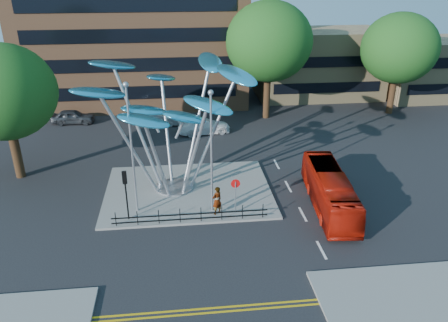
{
  "coord_description": "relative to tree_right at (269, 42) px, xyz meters",
  "views": [
    {
      "loc": [
        -1.52,
        -22.32,
        15.36
      ],
      "look_at": [
        1.41,
        4.0,
        3.27
      ],
      "focal_mm": 35.0,
      "sensor_mm": 36.0,
      "label": 1
    }
  ],
  "objects": [
    {
      "name": "traffic_light_island",
      "position": [
        -13.0,
        -19.5,
        -5.42
      ],
      "size": [
        0.28,
        0.18,
        3.42
      ],
      "color": "black",
      "rests_on": "traffic_island"
    },
    {
      "name": "street_lamp_left",
      "position": [
        -12.5,
        -18.5,
        -2.68
      ],
      "size": [
        0.36,
        0.36,
        8.8
      ],
      "color": "#9EA0A5",
      "rests_on": "traffic_island"
    },
    {
      "name": "low_building_near",
      "position": [
        8.0,
        8.0,
        -4.04
      ],
      "size": [
        15.0,
        8.0,
        8.0
      ],
      "primitive_type": "cube",
      "color": "tan",
      "rests_on": "ground"
    },
    {
      "name": "street_lamp_right",
      "position": [
        -7.5,
        -19.0,
        -2.94
      ],
      "size": [
        0.36,
        0.36,
        8.3
      ],
      "color": "#9EA0A5",
      "rests_on": "traffic_island"
    },
    {
      "name": "parked_car_left",
      "position": [
        -20.38,
        0.3,
        -7.3
      ],
      "size": [
        4.36,
        1.82,
        1.47
      ],
      "primitive_type": "imported",
      "rotation": [
        0.0,
        0.0,
        1.55
      ],
      "color": "#3C3F44",
      "rests_on": "ground"
    },
    {
      "name": "red_bus",
      "position": [
        0.5,
        -19.15,
        -6.77
      ],
      "size": [
        2.98,
        9.24,
        2.53
      ],
      "primitive_type": "imported",
      "rotation": [
        0.0,
        0.0,
        -0.1
      ],
      "color": "#A51407",
      "rests_on": "ground"
    },
    {
      "name": "no_entry_sign_island",
      "position": [
        -6.0,
        -19.48,
        -6.22
      ],
      "size": [
        0.6,
        0.1,
        2.45
      ],
      "color": "#9EA0A5",
      "rests_on": "traffic_island"
    },
    {
      "name": "leaf_sculpture",
      "position": [
        -10.07,
        -15.32,
        -1.16
      ],
      "size": [
        12.72,
        9.54,
        9.51
      ],
      "color": "#9EA0A5",
      "rests_on": "traffic_island"
    },
    {
      "name": "tree_left",
      "position": [
        -22.0,
        -12.0,
        -1.24
      ],
      "size": [
        7.6,
        7.6,
        10.32
      ],
      "color": "black",
      "rests_on": "ground"
    },
    {
      "name": "traffic_island",
      "position": [
        -9.0,
        -16.0,
        -7.96
      ],
      "size": [
        12.0,
        9.0,
        0.15
      ],
      "primitive_type": "cube",
      "color": "slate",
      "rests_on": "ground"
    },
    {
      "name": "double_yellow_near",
      "position": [
        -8.0,
        -28.0,
        -8.03
      ],
      "size": [
        40.0,
        0.12,
        0.01
      ],
      "primitive_type": "cube",
      "color": "gold",
      "rests_on": "ground"
    },
    {
      "name": "ground",
      "position": [
        -8.0,
        -22.0,
        -8.04
      ],
      "size": [
        120.0,
        120.0,
        0.0
      ],
      "primitive_type": "plane",
      "color": "black",
      "rests_on": "ground"
    },
    {
      "name": "parked_car_right",
      "position": [
        -7.0,
        -4.0,
        -7.29
      ],
      "size": [
        5.36,
        2.77,
        1.49
      ],
      "primitive_type": "imported",
      "rotation": [
        0.0,
        0.0,
        1.71
      ],
      "color": "white",
      "rests_on": "ground"
    },
    {
      "name": "tree_right",
      "position": [
        0.0,
        0.0,
        0.0
      ],
      "size": [
        8.8,
        8.8,
        12.11
      ],
      "color": "black",
      "rests_on": "ground"
    },
    {
      "name": "pavement_right",
      "position": [
        3.0,
        -29.0,
        -7.96
      ],
      "size": [
        12.0,
        6.0,
        0.15
      ],
      "primitive_type": "cube",
      "color": "slate",
      "rests_on": "ground"
    },
    {
      "name": "double_yellow_far",
      "position": [
        -8.0,
        -28.3,
        -8.03
      ],
      "size": [
        40.0,
        0.12,
        0.01
      ],
      "primitive_type": "cube",
      "color": "gold",
      "rests_on": "ground"
    },
    {
      "name": "parked_car_mid",
      "position": [
        -11.5,
        -1.21,
        -7.33
      ],
      "size": [
        4.36,
        1.75,
        1.41
      ],
      "primitive_type": "imported",
      "rotation": [
        0.0,
        0.0,
        1.51
      ],
      "color": "#9DA1A4",
      "rests_on": "ground"
    },
    {
      "name": "low_building_far",
      "position": [
        22.0,
        6.0,
        -4.54
      ],
      "size": [
        12.0,
        8.0,
        7.0
      ],
      "primitive_type": "cube",
      "color": "tan",
      "rests_on": "ground"
    },
    {
      "name": "pedestrian",
      "position": [
        -7.22,
        -19.5,
        -6.9
      ],
      "size": [
        0.86,
        0.79,
        1.98
      ],
      "primitive_type": "imported",
      "rotation": [
        0.0,
        0.0,
        3.72
      ],
      "color": "gray",
      "rests_on": "traffic_island"
    },
    {
      "name": "tree_far",
      "position": [
        14.0,
        0.0,
        -0.93
      ],
      "size": [
        8.0,
        8.0,
        10.81
      ],
      "color": "black",
      "rests_on": "ground"
    },
    {
      "name": "pedestrian_railing_front",
      "position": [
        -9.0,
        -20.3,
        -7.48
      ],
      "size": [
        10.0,
        0.06,
        1.0
      ],
      "color": "black",
      "rests_on": "traffic_island"
    }
  ]
}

